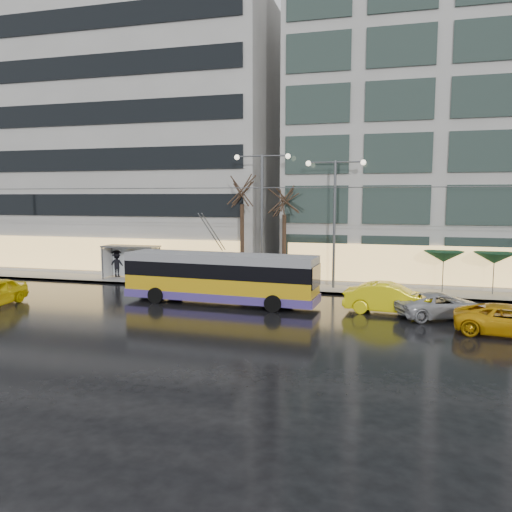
% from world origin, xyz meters
% --- Properties ---
extents(ground, '(140.00, 140.00, 0.00)m').
position_xyz_m(ground, '(0.00, 0.00, 0.00)').
color(ground, black).
rests_on(ground, ground).
extents(sidewalk, '(80.00, 10.00, 0.15)m').
position_xyz_m(sidewalk, '(2.00, 14.00, 0.07)').
color(sidewalk, gray).
rests_on(sidewalk, ground).
extents(kerb, '(80.00, 0.10, 0.15)m').
position_xyz_m(kerb, '(2.00, 9.05, 0.07)').
color(kerb, slate).
rests_on(kerb, ground).
extents(building_left, '(34.00, 14.00, 22.00)m').
position_xyz_m(building_left, '(-16.00, 19.00, 11.15)').
color(building_left, '#9F9C98').
rests_on(building_left, sidewalk).
extents(building_right, '(32.00, 14.00, 25.00)m').
position_xyz_m(building_right, '(19.00, 19.00, 12.65)').
color(building_right, '#9F9C98').
rests_on(building_right, sidewalk).
extents(trolleybus, '(11.65, 4.84, 5.34)m').
position_xyz_m(trolleybus, '(1.01, 4.63, 1.45)').
color(trolleybus, gold).
rests_on(trolleybus, ground).
extents(catenary, '(42.24, 5.12, 7.00)m').
position_xyz_m(catenary, '(1.00, 7.94, 4.25)').
color(catenary, '#595B60').
rests_on(catenary, ground).
extents(bus_shelter, '(4.20, 1.60, 2.51)m').
position_xyz_m(bus_shelter, '(-8.38, 10.69, 1.96)').
color(bus_shelter, '#595B60').
rests_on(bus_shelter, sidewalk).
extents(street_lamp_near, '(3.96, 0.36, 9.03)m').
position_xyz_m(street_lamp_near, '(2.00, 10.80, 5.99)').
color(street_lamp_near, '#595B60').
rests_on(street_lamp_near, sidewalk).
extents(street_lamp_far, '(3.96, 0.36, 8.53)m').
position_xyz_m(street_lamp_far, '(7.00, 10.80, 5.71)').
color(street_lamp_far, '#595B60').
rests_on(street_lamp_far, sidewalk).
extents(tree_a, '(3.20, 3.20, 8.40)m').
position_xyz_m(tree_a, '(0.50, 11.00, 7.09)').
color(tree_a, black).
rests_on(tree_a, sidewalk).
extents(tree_b, '(3.20, 3.20, 7.70)m').
position_xyz_m(tree_b, '(3.50, 11.20, 6.40)').
color(tree_b, black).
rests_on(tree_b, sidewalk).
extents(parasol_a, '(2.50, 2.50, 2.65)m').
position_xyz_m(parasol_a, '(14.00, 11.00, 2.45)').
color(parasol_a, '#595B60').
rests_on(parasol_a, sidewalk).
extents(parasol_b, '(2.50, 2.50, 2.65)m').
position_xyz_m(parasol_b, '(17.00, 11.00, 2.45)').
color(parasol_b, '#595B60').
rests_on(parasol_b, sidewalk).
extents(taxi_b, '(5.10, 2.22, 1.63)m').
position_xyz_m(taxi_b, '(10.73, 4.60, 0.82)').
color(taxi_b, '#FFE90D').
rests_on(taxi_b, ground).
extents(taxi_c, '(5.23, 2.99, 1.38)m').
position_xyz_m(taxi_c, '(16.02, 1.48, 0.69)').
color(taxi_c, '#DB9B0B').
rests_on(taxi_c, ground).
extents(sedan_silver, '(5.19, 4.08, 1.31)m').
position_xyz_m(sedan_silver, '(13.22, 4.26, 0.66)').
color(sedan_silver, '#ABABB0').
rests_on(sedan_silver, ground).
extents(pedestrian_a, '(1.26, 1.27, 2.19)m').
position_xyz_m(pedestrian_a, '(-6.77, 9.87, 1.58)').
color(pedestrian_a, black).
rests_on(pedestrian_a, sidewalk).
extents(pedestrian_b, '(1.10, 1.07, 1.79)m').
position_xyz_m(pedestrian_b, '(-5.99, 10.97, 1.05)').
color(pedestrian_b, black).
rests_on(pedestrian_b, sidewalk).
extents(pedestrian_c, '(1.30, 0.88, 2.11)m').
position_xyz_m(pedestrian_c, '(-9.59, 11.21, 1.29)').
color(pedestrian_c, black).
rests_on(pedestrian_c, sidewalk).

